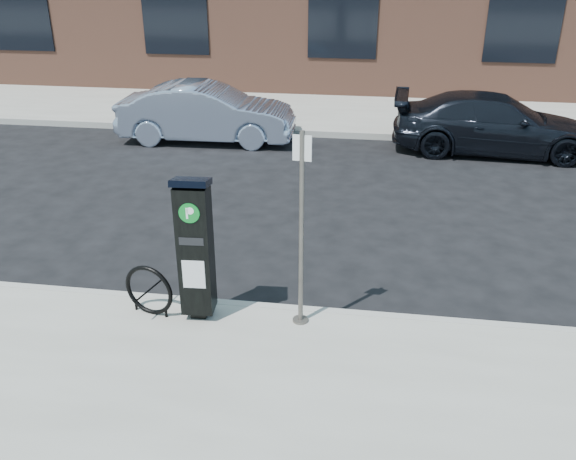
% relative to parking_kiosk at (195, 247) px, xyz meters
% --- Properties ---
extents(ground, '(120.00, 120.00, 0.00)m').
position_rel_parking_kiosk_xyz_m(ground, '(0.83, 0.35, -1.07)').
color(ground, black).
rests_on(ground, ground).
extents(sidewalk_far, '(60.00, 12.00, 0.15)m').
position_rel_parking_kiosk_xyz_m(sidewalk_far, '(0.83, 14.35, -1.00)').
color(sidewalk_far, gray).
rests_on(sidewalk_far, ground).
extents(curb_near, '(60.00, 0.12, 0.16)m').
position_rel_parking_kiosk_xyz_m(curb_near, '(0.83, 0.33, -1.00)').
color(curb_near, '#9E9B93').
rests_on(curb_near, ground).
extents(curb_far, '(60.00, 0.12, 0.16)m').
position_rel_parking_kiosk_xyz_m(curb_far, '(0.83, 8.37, -1.00)').
color(curb_far, '#9E9B93').
rests_on(curb_far, ground).
extents(parking_kiosk, '(0.44, 0.39, 1.80)m').
position_rel_parking_kiosk_xyz_m(parking_kiosk, '(0.00, 0.00, 0.00)').
color(parking_kiosk, black).
rests_on(parking_kiosk, sidewalk_near).
extents(sign_pole, '(0.21, 0.19, 2.35)m').
position_rel_parking_kiosk_xyz_m(sign_pole, '(1.23, 0.05, 0.24)').
color(sign_pole, '#5C5651').
rests_on(sign_pole, sidewalk_near).
extents(bike_rack, '(0.65, 0.21, 0.66)m').
position_rel_parking_kiosk_xyz_m(bike_rack, '(-0.60, -0.05, -0.60)').
color(bike_rack, black).
rests_on(bike_rack, sidewalk_near).
extents(car_silver, '(4.15, 1.57, 1.35)m').
position_rel_parking_kiosk_xyz_m(car_silver, '(-2.00, 7.67, -0.40)').
color(car_silver, '#96A4BF').
rests_on(car_silver, ground).
extents(car_dark, '(4.55, 2.03, 1.30)m').
position_rel_parking_kiosk_xyz_m(car_dark, '(4.58, 7.75, -0.43)').
color(car_dark, black).
rests_on(car_dark, ground).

